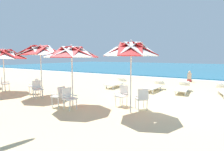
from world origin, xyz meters
TOP-DOWN VIEW (x-y plane):
  - ground_plane at (0.00, 0.00)m, footprint 80.00×80.00m
  - sea at (0.00, 27.50)m, footprint 80.00×36.00m
  - surf_foam at (0.00, 9.20)m, footprint 80.00×0.70m
  - beach_umbrella_0 at (-0.97, -2.51)m, footprint 2.07×2.07m
  - plastic_chair_0 at (-0.73, -2.00)m, footprint 0.63×0.63m
  - plastic_chair_1 at (-1.69, -1.83)m, footprint 0.49×0.51m
  - beach_umbrella_1 at (-3.48, -2.95)m, footprint 2.27×2.27m
  - plastic_chair_2 at (-3.26, -3.40)m, footprint 0.52×0.49m
  - plastic_chair_3 at (-3.85, -3.35)m, footprint 0.50×0.47m
  - beach_umbrella_2 at (-6.26, -2.34)m, footprint 2.40×2.40m
  - plastic_chair_4 at (-7.06, -2.18)m, footprint 0.63×0.61m
  - plastic_chair_5 at (-6.11, -2.72)m, footprint 0.58×0.56m
  - beach_umbrella_3 at (-8.94, -2.83)m, footprint 2.56×2.56m
  - plastic_chair_6 at (-9.40, -2.61)m, footprint 0.60×0.62m
  - sun_lounger_1 at (0.00, 2.50)m, footprint 0.73×2.17m
  - sun_lounger_2 at (-1.60, 2.18)m, footprint 0.77×2.18m
  - sun_lounger_3 at (-4.28, 2.16)m, footprint 0.65×2.15m
  - beachgoer_seated at (-0.34, 7.65)m, footprint 0.30×0.93m

SIDE VIEW (x-z plane):
  - ground_plane at x=0.00m, z-range 0.00..0.00m
  - surf_foam at x=0.00m, z-range 0.00..0.01m
  - sea at x=0.00m, z-range 0.00..0.10m
  - sun_lounger_1 at x=0.00m, z-range -0.03..0.59m
  - sun_lounger_2 at x=-1.60m, z-range -0.03..0.59m
  - sun_lounger_3 at x=-4.28m, z-range -0.03..0.59m
  - beachgoer_seated at x=-0.34m, z-range -0.17..0.75m
  - plastic_chair_0 at x=-0.73m, z-range 0.06..0.93m
  - plastic_chair_1 at x=-1.69m, z-range 0.06..0.93m
  - plastic_chair_2 at x=-3.26m, z-range 0.06..0.93m
  - plastic_chair_3 at x=-3.85m, z-range 0.06..0.93m
  - plastic_chair_4 at x=-7.06m, z-range 0.06..0.93m
  - plastic_chair_5 at x=-6.11m, z-range 0.06..0.93m
  - plastic_chair_6 at x=-9.40m, z-range 0.06..0.93m
  - beach_umbrella_3 at x=-8.94m, z-range 0.91..3.51m
  - beach_umbrella_1 at x=-3.48m, z-range 0.96..3.56m
  - beach_umbrella_0 at x=-0.97m, z-range 0.98..3.69m
  - beach_umbrella_2 at x=-6.26m, z-range 1.02..3.77m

